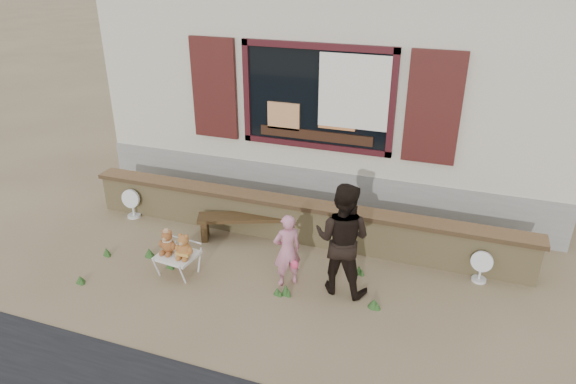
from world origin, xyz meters
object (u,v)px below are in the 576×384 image
at_px(teddy_bear_left, 168,241).
at_px(child, 287,250).
at_px(bench, 247,221).
at_px(adult, 342,239).
at_px(teddy_bear_right, 184,245).
at_px(folding_chair, 177,256).

xyz_separation_m(teddy_bear_left, child, (1.66, 0.29, 0.03)).
bearing_deg(bench, adult, -48.09).
distance_m(teddy_bear_right, child, 1.42).
distance_m(folding_chair, teddy_bear_right, 0.26).
height_order(folding_chair, adult, adult).
height_order(bench, teddy_bear_right, teddy_bear_right).
distance_m(teddy_bear_left, child, 1.69).
bearing_deg(teddy_bear_left, bench, 68.18).
bearing_deg(adult, folding_chair, 15.56).
relative_size(bench, adult, 0.99).
relative_size(folding_chair, child, 0.53).
bearing_deg(teddy_bear_right, teddy_bear_left, -180.00).
xyz_separation_m(folding_chair, adult, (2.25, 0.41, 0.49)).
bearing_deg(teddy_bear_left, teddy_bear_right, 0.00).
height_order(teddy_bear_left, adult, adult).
bearing_deg(bench, child, -65.56).
bearing_deg(adult, teddy_bear_right, 16.60).
bearing_deg(teddy_bear_left, folding_chair, 0.00).
bearing_deg(bench, folding_chair, -134.13).
height_order(bench, adult, adult).
relative_size(teddy_bear_left, teddy_bear_right, 0.99).
xyz_separation_m(bench, teddy_bear_left, (-0.65, -1.25, 0.21)).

